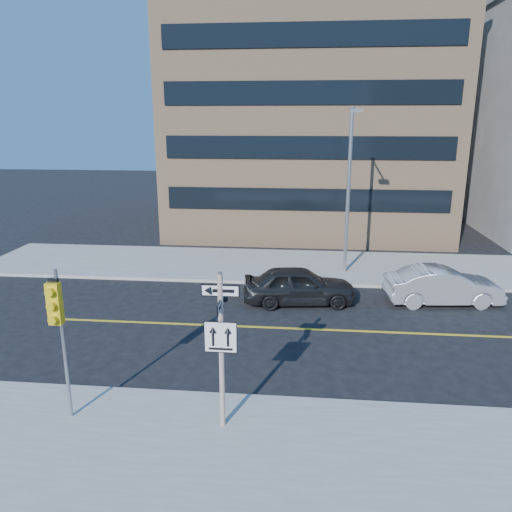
# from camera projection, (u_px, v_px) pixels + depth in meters

# --- Properties ---
(ground) EXTENTS (120.00, 120.00, 0.00)m
(ground) POSITION_uv_depth(u_px,v_px,m) (236.00, 380.00, 15.07)
(ground) COLOR black
(ground) RESTS_ON ground
(sign_pole) EXTENTS (0.92, 0.92, 4.06)m
(sign_pole) POSITION_uv_depth(u_px,v_px,m) (221.00, 342.00, 12.01)
(sign_pole) COLOR silver
(sign_pole) RESTS_ON near_sidewalk
(traffic_signal) EXTENTS (0.32, 0.45, 4.00)m
(traffic_signal) POSITION_uv_depth(u_px,v_px,m) (57.00, 315.00, 12.09)
(traffic_signal) COLOR gray
(traffic_signal) RESTS_ON near_sidewalk
(parked_car_a) EXTENTS (2.47, 4.90, 1.60)m
(parked_car_a) POSITION_uv_depth(u_px,v_px,m) (299.00, 285.00, 21.12)
(parked_car_a) COLOR black
(parked_car_a) RESTS_ON ground
(parked_car_b) EXTENTS (2.14, 4.92, 1.57)m
(parked_car_b) POSITION_uv_depth(u_px,v_px,m) (443.00, 286.00, 21.09)
(parked_car_b) COLOR gray
(parked_car_b) RESTS_ON ground
(streetlight_a) EXTENTS (0.55, 2.25, 8.00)m
(streetlight_a) POSITION_uv_depth(u_px,v_px,m) (349.00, 181.00, 23.73)
(streetlight_a) COLOR gray
(streetlight_a) RESTS_ON far_sidewalk
(building_brick) EXTENTS (18.00, 18.00, 18.00)m
(building_brick) POSITION_uv_depth(u_px,v_px,m) (309.00, 99.00, 36.44)
(building_brick) COLOR tan
(building_brick) RESTS_ON ground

